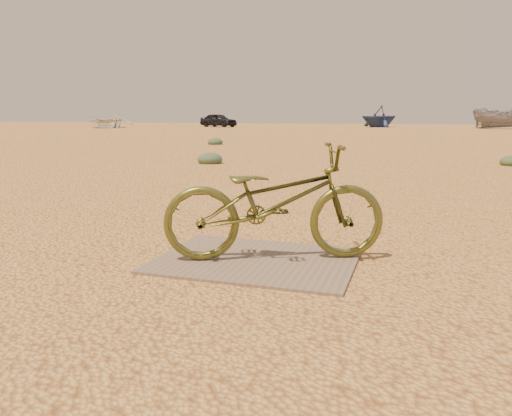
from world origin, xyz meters
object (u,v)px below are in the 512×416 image
(bicycle, at_px, (275,202))
(boat_near_left, at_px, (106,121))
(car, at_px, (218,120))
(boat_far_left, at_px, (379,116))
(boat_mid_right, at_px, (504,118))
(plywood_board, at_px, (256,260))

(bicycle, distance_m, boat_near_left, 43.49)
(car, relative_size, boat_near_left, 0.63)
(boat_far_left, height_order, boat_mid_right, boat_far_left)
(bicycle, xyz_separation_m, boat_near_left, (-25.63, 35.13, 0.11))
(boat_near_left, distance_m, boat_mid_right, 34.04)
(car, xyz_separation_m, boat_mid_right, (24.78, 1.08, 0.29))
(boat_near_left, xyz_separation_m, boat_mid_right, (33.36, 6.78, 0.31))
(car, height_order, boat_far_left, boat_far_left)
(plywood_board, height_order, boat_near_left, boat_near_left)
(bicycle, xyz_separation_m, boat_mid_right, (7.73, 41.92, 0.42))
(boat_near_left, height_order, boat_mid_right, boat_mid_right)
(boat_far_left, bearing_deg, boat_mid_right, 32.20)
(boat_mid_right, bearing_deg, car, 102.22)
(bicycle, height_order, boat_mid_right, boat_mid_right)
(bicycle, xyz_separation_m, boat_far_left, (-2.44, 44.50, 0.51))
(plywood_board, relative_size, boat_far_left, 0.42)
(plywood_board, bearing_deg, car, 112.47)
(boat_far_left, relative_size, boat_mid_right, 0.81)
(car, relative_size, boat_mid_right, 0.78)
(car, bearing_deg, boat_near_left, 141.57)
(car, bearing_deg, boat_far_left, -58.03)
(boat_far_left, xyz_separation_m, boat_mid_right, (10.17, -2.58, -0.09))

